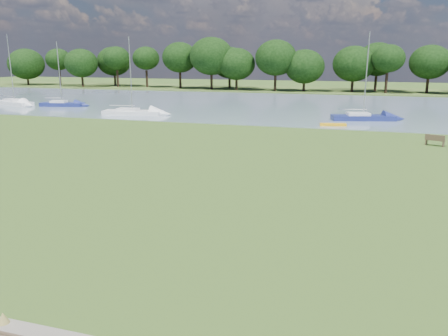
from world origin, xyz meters
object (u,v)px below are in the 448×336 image
(kayak, at_px, (333,125))
(sailboat_2, at_px, (132,111))
(sailboat_3, at_px, (362,116))
(sailboat_5, at_px, (61,103))
(sailboat_4, at_px, (14,101))
(riverbank_bench, at_px, (435,140))

(kayak, xyz_separation_m, sailboat_2, (-23.40, 2.04, 0.32))
(kayak, height_order, sailboat_3, sailboat_3)
(sailboat_2, bearing_deg, sailboat_5, 151.37)
(sailboat_2, xyz_separation_m, sailboat_3, (26.19, 3.01, 0.05))
(kayak, xyz_separation_m, sailboat_5, (-37.08, 7.25, 0.37))
(sailboat_4, bearing_deg, kayak, 10.08)
(riverbank_bench, distance_m, sailboat_2, 33.01)
(sailboat_2, distance_m, sailboat_3, 26.37)
(kayak, relative_size, sailboat_4, 0.26)
(riverbank_bench, height_order, sailboat_2, sailboat_2)
(sailboat_3, height_order, sailboat_5, sailboat_3)
(kayak, distance_m, sailboat_5, 37.79)
(riverbank_bench, xyz_separation_m, sailboat_3, (-5.31, 12.85, 0.10))
(riverbank_bench, height_order, sailboat_3, sailboat_3)
(kayak, bearing_deg, sailboat_2, 163.22)
(kayak, height_order, sailboat_4, sailboat_4)
(sailboat_3, xyz_separation_m, sailboat_5, (-39.87, 2.19, 0.00))
(sailboat_3, distance_m, sailboat_4, 47.54)
(riverbank_bench, bearing_deg, sailboat_2, -175.71)
(kayak, relative_size, sailboat_2, 0.29)
(sailboat_4, bearing_deg, sailboat_2, 6.06)
(sailboat_5, bearing_deg, sailboat_2, -32.80)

